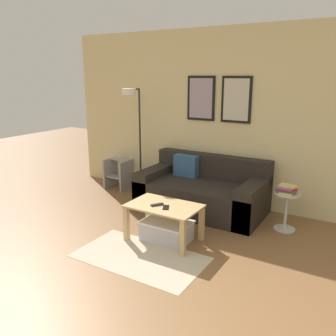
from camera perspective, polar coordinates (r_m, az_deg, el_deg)
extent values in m
cube|color=beige|center=(5.27, 10.04, 7.78)|extent=(5.60, 0.06, 2.55)
cube|color=black|center=(5.38, 5.32, 11.07)|extent=(0.44, 0.02, 0.65)
cube|color=#A393A8|center=(5.38, 5.27, 11.06)|extent=(0.37, 0.01, 0.58)
cube|color=black|center=(5.17, 10.89, 10.72)|extent=(0.44, 0.02, 0.65)
cube|color=beige|center=(5.16, 10.86, 10.71)|extent=(0.37, 0.01, 0.58)
cube|color=#C1B299|center=(3.94, -4.52, -14.03)|extent=(1.39, 0.78, 0.01)
cube|color=#28231E|center=(5.10, 5.33, -4.61)|extent=(1.76, 0.93, 0.42)
cube|color=#28231E|center=(5.31, 7.14, 0.36)|extent=(1.76, 0.20, 0.33)
cube|color=#28231E|center=(5.43, -1.88, -2.66)|extent=(0.24, 0.93, 0.54)
cube|color=#28231E|center=(4.82, 13.51, -5.38)|extent=(0.24, 0.93, 0.54)
cube|color=#335684|center=(5.31, 2.93, 0.38)|extent=(0.36, 0.14, 0.32)
cube|color=tan|center=(4.12, -0.66, -6.10)|extent=(0.83, 0.53, 0.02)
cube|color=tan|center=(4.23, -6.68, -8.83)|extent=(0.06, 0.06, 0.42)
cube|color=tan|center=(3.85, 2.40, -11.20)|extent=(0.06, 0.06, 0.42)
cube|color=tan|center=(4.57, -3.19, -6.92)|extent=(0.06, 0.06, 0.42)
cube|color=tan|center=(4.22, 5.40, -8.85)|extent=(0.06, 0.06, 0.42)
cube|color=#B2B2B7|center=(4.25, -0.22, -10.12)|extent=(0.54, 0.37, 0.22)
cube|color=silver|center=(4.20, -0.22, -8.65)|extent=(0.57, 0.40, 0.02)
cylinder|color=black|center=(5.92, -4.34, -3.83)|extent=(0.25, 0.25, 0.02)
cylinder|color=black|center=(5.71, -4.50, 4.18)|extent=(0.03, 0.03, 1.66)
cylinder|color=black|center=(5.52, -5.46, 12.47)|extent=(0.02, 0.26, 0.02)
cylinder|color=white|center=(5.42, -6.28, 12.08)|extent=(0.21, 0.21, 0.09)
cylinder|color=silver|center=(4.79, 18.14, -9.24)|extent=(0.27, 0.27, 0.01)
cylinder|color=silver|center=(4.70, 18.37, -6.63)|extent=(0.04, 0.04, 0.45)
cylinder|color=silver|center=(4.62, 18.60, -3.92)|extent=(0.31, 0.31, 0.02)
cube|color=#D8C666|center=(4.61, 18.46, -3.76)|extent=(0.17, 0.15, 0.02)
cube|color=#4C4C51|center=(4.61, 18.41, -3.52)|extent=(0.25, 0.14, 0.02)
cube|color=#B73333|center=(4.61, 18.56, -3.28)|extent=(0.23, 0.15, 0.02)
cube|color=#8C4C93|center=(4.60, 18.45, -3.02)|extent=(0.20, 0.17, 0.03)
cube|color=#D8C666|center=(4.60, 18.69, -2.73)|extent=(0.21, 0.15, 0.02)
cube|color=#232328|center=(4.11, -1.77, -5.89)|extent=(0.12, 0.15, 0.02)
cube|color=black|center=(4.04, -0.34, -6.33)|extent=(0.12, 0.15, 0.01)
cube|color=#99999E|center=(6.26, -9.19, -0.68)|extent=(0.03, 0.37, 0.50)
cube|color=#99999E|center=(6.04, -6.62, -1.15)|extent=(0.03, 0.37, 0.50)
cube|color=#99999E|center=(6.11, -8.30, -1.41)|extent=(0.32, 0.17, 0.02)
cube|color=#99999E|center=(6.14, -7.63, 1.37)|extent=(0.32, 0.17, 0.02)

